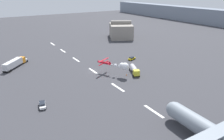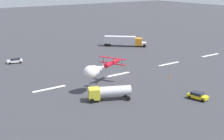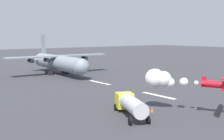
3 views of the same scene
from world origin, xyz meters
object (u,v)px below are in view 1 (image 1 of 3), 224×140
traffic_cone_near (102,61)px  traffic_cone_far (126,74)px  followme_car_yellow (42,105)px  airport_staff_sedan (132,58)px  fuel_tanker_truck (135,70)px  semi_truck_orange (15,63)px  stunt_biplane_red (120,65)px  cargo_transport_plane (214,134)px

traffic_cone_near → traffic_cone_far: 21.08m
followme_car_yellow → airport_staff_sedan: bearing=113.1°
airport_staff_sedan → traffic_cone_near: size_ratio=5.83×
fuel_tanker_truck → airport_staff_sedan: size_ratio=2.04×
followme_car_yellow → semi_truck_orange: bearing=-178.6°
fuel_tanker_truck → stunt_biplane_red: bearing=-98.4°
stunt_biplane_red → traffic_cone_far: bearing=73.3°
traffic_cone_far → followme_car_yellow: bearing=-79.8°
followme_car_yellow → airport_staff_sedan: 54.77m
stunt_biplane_red → fuel_tanker_truck: bearing=81.6°
cargo_transport_plane → followme_car_yellow: bearing=-143.8°
cargo_transport_plane → stunt_biplane_red: bearing=172.6°
airport_staff_sedan → traffic_cone_near: 15.18m
cargo_transport_plane → airport_staff_sedan: size_ratio=6.94×
semi_truck_orange → traffic_cone_far: semi_truck_orange is taller
cargo_transport_plane → traffic_cone_near: bearing=172.3°
airport_staff_sedan → fuel_tanker_truck: bearing=-33.8°
cargo_transport_plane → airport_staff_sedan: (-59.37, 22.70, -2.68)m
airport_staff_sedan → stunt_biplane_red: bearing=-49.9°
fuel_tanker_truck → traffic_cone_far: size_ratio=11.88×
followme_car_yellow → traffic_cone_far: followme_car_yellow is taller
cargo_transport_plane → traffic_cone_far: cargo_transport_plane is taller
cargo_transport_plane → traffic_cone_far: 45.29m
cargo_transport_plane → fuel_tanker_truck: bearing=164.2°
semi_truck_orange → traffic_cone_far: (34.66, 37.17, -1.76)m
traffic_cone_near → followme_car_yellow: bearing=-52.9°
airport_staff_sedan → traffic_cone_near: bearing=-113.6°
stunt_biplane_red → airport_staff_sedan: (-14.20, 16.87, -3.80)m
fuel_tanker_truck → traffic_cone_far: 4.24m
semi_truck_orange → fuel_tanker_truck: (34.85, 41.19, -0.40)m
semi_truck_orange → traffic_cone_far: size_ratio=17.79×
traffic_cone_near → fuel_tanker_truck: bearing=9.9°
cargo_transport_plane → semi_truck_orange: bearing=-160.1°
cargo_transport_plane → followme_car_yellow: 47.00m
followme_car_yellow → stunt_biplane_red: bearing=102.3°
followme_car_yellow → traffic_cone_far: bearing=100.2°
fuel_tanker_truck → followme_car_yellow: 40.70m
fuel_tanker_truck → traffic_cone_near: fuel_tanker_truck is taller
cargo_transport_plane → traffic_cone_far: size_ratio=40.46×
traffic_cone_near → semi_truck_orange: bearing=-109.9°
followme_car_yellow → traffic_cone_near: bearing=127.1°
stunt_biplane_red → traffic_cone_near: (-20.28, 2.97, -4.24)m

